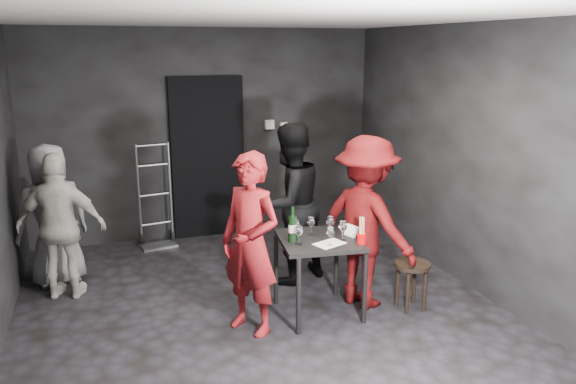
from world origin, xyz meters
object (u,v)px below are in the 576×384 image
object	(u,v)px
server_red	(250,237)
hand_truck	(157,227)
stool	(412,272)
wine_bottle	(293,228)
woman_black	(289,193)
breadstick_cup	(362,231)
bystander_cream	(61,227)
bystander_grey	(53,215)
man_maroon	(366,213)
tasting_table	(319,248)

from	to	relation	value
server_red	hand_truck	bearing A→B (deg)	156.34
stool	wine_bottle	size ratio (longest dim) A/B	1.44
hand_truck	server_red	xyz separation A→B (m)	(0.54, -2.53, 0.64)
woman_black	breadstick_cup	size ratio (longest dim) A/B	7.40
stool	wine_bottle	xyz separation A→B (m)	(-1.14, 0.20, 0.50)
stool	bystander_cream	world-z (taller)	bystander_cream
stool	bystander_grey	xyz separation A→B (m)	(-3.25, 1.77, 0.39)
hand_truck	man_maroon	size ratio (longest dim) A/B	0.70
stool	hand_truck	bearing A→B (deg)	128.72
tasting_table	breadstick_cup	xyz separation A→B (m)	(0.30, -0.25, 0.22)
server_red	bystander_cream	xyz separation A→B (m)	(-1.58, 1.28, -0.13)
bystander_grey	wine_bottle	size ratio (longest dim) A/B	4.67
tasting_table	breadstick_cup	size ratio (longest dim) A/B	2.84
breadstick_cup	bystander_cream	bearing A→B (deg)	151.04
bystander_cream	bystander_grey	bearing A→B (deg)	-58.56
hand_truck	breadstick_cup	xyz separation A→B (m)	(1.53, -2.68, 0.64)
bystander_cream	bystander_grey	distance (m)	0.41
stool	tasting_table	bearing A→B (deg)	167.05
man_maroon	wine_bottle	size ratio (longest dim) A/B	5.69
hand_truck	tasting_table	size ratio (longest dim) A/B	1.74
stool	server_red	world-z (taller)	server_red
bystander_grey	breadstick_cup	bearing A→B (deg)	125.38
server_red	tasting_table	bearing A→B (deg)	62.56
tasting_table	bystander_cream	bearing A→B (deg)	152.62
server_red	bystander_grey	size ratio (longest dim) A/B	1.14
hand_truck	man_maroon	xyz separation A→B (m)	(1.73, -2.38, 0.70)
hand_truck	tasting_table	world-z (taller)	hand_truck
stool	server_red	distance (m)	1.64
stool	breadstick_cup	world-z (taller)	breadstick_cup
stool	woman_black	bearing A→B (deg)	129.83
tasting_table	woman_black	world-z (taller)	woman_black
tasting_table	breadstick_cup	bearing A→B (deg)	-39.29
tasting_table	woman_black	size ratio (longest dim) A/B	0.38
hand_truck	stool	world-z (taller)	hand_truck
tasting_table	man_maroon	size ratio (longest dim) A/B	0.40
bystander_grey	breadstick_cup	distance (m)	3.24
tasting_table	hand_truck	bearing A→B (deg)	116.86
man_maroon	breadstick_cup	bearing A→B (deg)	121.30
hand_truck	server_red	bearing A→B (deg)	-86.44
hand_truck	server_red	size ratio (longest dim) A/B	0.75
hand_truck	stool	size ratio (longest dim) A/B	2.78
server_red	woman_black	world-z (taller)	woman_black
breadstick_cup	server_red	bearing A→B (deg)	171.48
wine_bottle	bystander_cream	bearing A→B (deg)	149.62
man_maroon	bystander_cream	xyz separation A→B (m)	(-2.77, 1.12, -0.19)
woman_black	wine_bottle	bearing A→B (deg)	50.48
bystander_grey	wine_bottle	world-z (taller)	bystander_grey
tasting_table	bystander_grey	world-z (taller)	bystander_grey
bystander_cream	breadstick_cup	bearing A→B (deg)	168.49
man_maroon	wine_bottle	bearing A→B (deg)	68.33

